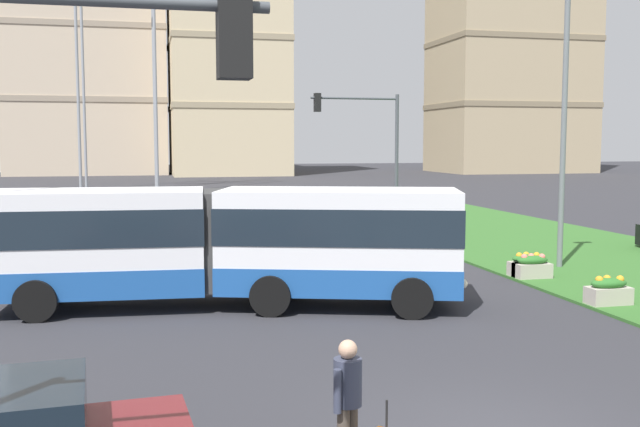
{
  "coord_description": "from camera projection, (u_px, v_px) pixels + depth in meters",
  "views": [
    {
      "loc": [
        -4.79,
        -9.26,
        4.2
      ],
      "look_at": [
        0.02,
        10.67,
        2.2
      ],
      "focal_mm": 41.29,
      "sensor_mm": 36.0,
      "label": 1
    }
  ],
  "objects": [
    {
      "name": "articulated_bus",
      "position": [
        228.0,
        243.0,
        18.64
      ],
      "size": [
        11.93,
        4.84,
        3.0
      ],
      "color": "white",
      "rests_on": "ground"
    },
    {
      "name": "car_grey_wagon",
      "position": [
        116.0,
        217.0,
        33.64
      ],
      "size": [
        4.43,
        2.09,
        1.58
      ],
      "color": "slate",
      "rests_on": "ground"
    },
    {
      "name": "pedestrian_crossing",
      "position": [
        348.0,
        397.0,
        9.23
      ],
      "size": [
        0.45,
        0.43,
        1.74
      ],
      "color": "#4C4238",
      "rests_on": "ground"
    },
    {
      "name": "flower_planter_2",
      "position": [
        609.0,
        291.0,
        18.7
      ],
      "size": [
        1.1,
        0.56,
        0.74
      ],
      "color": "#B7AD9E",
      "rests_on": "grass_median"
    },
    {
      "name": "flower_planter_3",
      "position": [
        532.0,
        266.0,
        22.36
      ],
      "size": [
        1.1,
        0.56,
        0.74
      ],
      "color": "#B7AD9E",
      "rests_on": "grass_median"
    },
    {
      "name": "flower_planter_4",
      "position": [
        527.0,
        265.0,
        22.66
      ],
      "size": [
        1.1,
        0.56,
        0.74
      ],
      "color": "#B7AD9E",
      "rests_on": "grass_median"
    },
    {
      "name": "traffic_light_far_right",
      "position": [
        370.0,
        139.0,
        32.52
      ],
      "size": [
        4.03,
        0.28,
        6.3
      ],
      "color": "#474C51",
      "rests_on": "ground"
    },
    {
      "name": "streetlight_median",
      "position": [
        564.0,
        109.0,
        23.87
      ],
      "size": [
        0.7,
        0.28,
        9.6
      ],
      "color": "slate",
      "rests_on": "ground"
    },
    {
      "name": "apartment_tower_centre",
      "position": [
        227.0,
        13.0,
        93.72
      ],
      "size": [
        14.66,
        14.98,
        41.11
      ],
      "color": "beige",
      "rests_on": "ground"
    }
  ]
}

